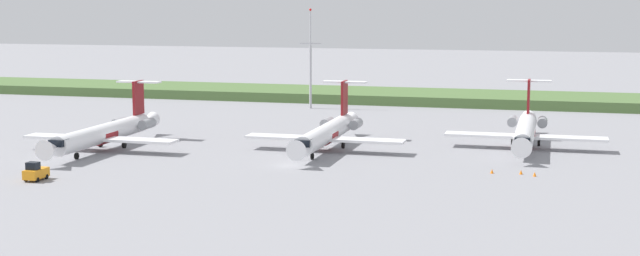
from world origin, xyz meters
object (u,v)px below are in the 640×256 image
object	(u,v)px
regional_jet_nearest	(106,132)
regional_jet_second	(327,132)
antenna_mast	(310,67)
baggage_tug	(36,172)
safety_cone_mid_marker	(521,172)
safety_cone_rear_marker	(535,174)
regional_jet_third	(526,130)
safety_cone_front_marker	(492,171)

from	to	relation	value
regional_jet_nearest	regional_jet_second	world-z (taller)	same
antenna_mast	baggage_tug	xyz separation A→B (m)	(-12.40, -76.37, -7.24)
safety_cone_mid_marker	safety_cone_rear_marker	xyz separation A→B (m)	(1.65, -0.89, 0.00)
regional_jet_third	baggage_tug	bearing A→B (deg)	-144.51
regional_jet_nearest	safety_cone_mid_marker	xyz separation A→B (m)	(58.11, -3.03, -2.26)
antenna_mast	safety_cone_mid_marker	xyz separation A→B (m)	(42.99, -57.60, -7.97)
regional_jet_nearest	regional_jet_second	distance (m)	31.69
regional_jet_nearest	safety_cone_rear_marker	bearing A→B (deg)	-3.76
antenna_mast	baggage_tug	world-z (taller)	antenna_mast
baggage_tug	regional_jet_nearest	bearing A→B (deg)	97.09
regional_jet_nearest	antenna_mast	xyz separation A→B (m)	(15.11, 54.57, 5.71)
regional_jet_second	antenna_mast	xyz separation A→B (m)	(-15.51, 46.44, 5.71)
regional_jet_nearest	baggage_tug	bearing A→B (deg)	-82.91
safety_cone_mid_marker	regional_jet_nearest	bearing A→B (deg)	177.01
regional_jet_nearest	safety_cone_front_marker	bearing A→B (deg)	-3.52
baggage_tug	safety_cone_rear_marker	bearing A→B (deg)	17.40
regional_jet_third	baggage_tug	xyz separation A→B (m)	(-55.20, -39.36, -1.53)
regional_jet_second	baggage_tug	world-z (taller)	regional_jet_second
regional_jet_nearest	regional_jet_third	size ratio (longest dim) A/B	1.00
regional_jet_third	safety_cone_front_marker	distance (m)	21.29
baggage_tug	safety_cone_mid_marker	distance (m)	58.50
antenna_mast	regional_jet_second	bearing A→B (deg)	-71.53
antenna_mast	safety_cone_rear_marker	distance (m)	74.01
regional_jet_second	safety_cone_mid_marker	xyz separation A→B (m)	(27.48, -11.16, -2.26)
safety_cone_rear_marker	regional_jet_second	bearing A→B (deg)	157.52
regional_jet_second	safety_cone_rear_marker	size ratio (longest dim) A/B	56.36
safety_cone_rear_marker	regional_jet_nearest	bearing A→B (deg)	176.24
regional_jet_second	safety_cone_front_marker	xyz separation A→B (m)	(24.00, -11.49, -2.26)
regional_jet_nearest	baggage_tug	xyz separation A→B (m)	(2.71, -21.80, -1.53)
regional_jet_nearest	baggage_tug	size ratio (longest dim) A/B	9.69
baggage_tug	safety_cone_rear_marker	xyz separation A→B (m)	(57.05, 17.88, -0.73)
baggage_tug	safety_cone_rear_marker	distance (m)	59.79
antenna_mast	safety_cone_rear_marker	xyz separation A→B (m)	(44.65, -58.49, -7.97)
regional_jet_third	antenna_mast	world-z (taller)	antenna_mast
safety_cone_rear_marker	safety_cone_front_marker	bearing A→B (deg)	173.73
regional_jet_third	safety_cone_rear_marker	size ratio (longest dim) A/B	56.36
antenna_mast	safety_cone_rear_marker	size ratio (longest dim) A/B	35.85
safety_cone_front_marker	baggage_tug	bearing A→B (deg)	-160.45
regional_jet_second	regional_jet_third	distance (m)	28.87
regional_jet_nearest	safety_cone_mid_marker	distance (m)	58.23
regional_jet_third	regional_jet_second	bearing A→B (deg)	-160.94
baggage_tug	safety_cone_mid_marker	xyz separation A→B (m)	(55.40, 18.77, -0.73)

